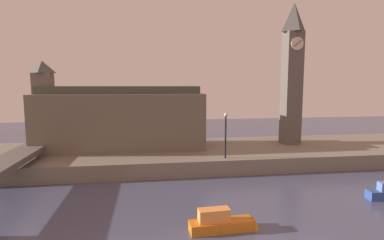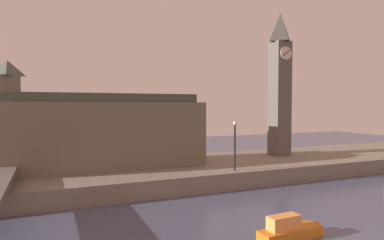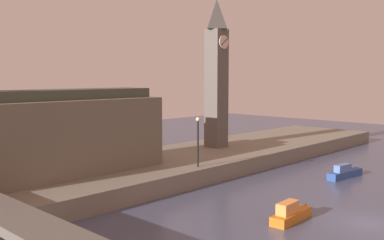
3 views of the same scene
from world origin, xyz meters
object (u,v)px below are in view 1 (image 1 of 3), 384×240
at_px(parliament_hall, 119,118).
at_px(streetlamp, 226,130).
at_px(boat_patrol_orange, 226,223).
at_px(clock_tower, 292,72).

distance_m(parliament_hall, streetlamp, 12.13).
bearing_deg(boat_patrol_orange, parliament_hall, 113.63).
distance_m(streetlamp, boat_patrol_orange, 12.10).
xyz_separation_m(clock_tower, boat_patrol_orange, (-12.27, -17.13, -9.42)).
height_order(clock_tower, parliament_hall, clock_tower).
bearing_deg(streetlamp, boat_patrol_orange, -104.31).
xyz_separation_m(parliament_hall, streetlamp, (10.42, -6.16, -0.64)).
bearing_deg(parliament_hall, streetlamp, -30.59).
distance_m(clock_tower, parliament_hall, 20.49).
distance_m(clock_tower, streetlamp, 12.54).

